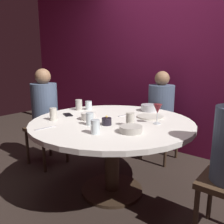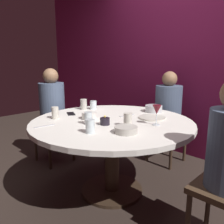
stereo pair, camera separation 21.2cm
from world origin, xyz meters
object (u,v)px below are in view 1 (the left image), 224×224
Objects in this scene: bowl_serving_large at (149,108)px; cup_by_left_diner at (130,119)px; bowl_small_white at (131,129)px; cup_center_front at (53,114)px; dinner_plate at (150,117)px; cup_by_right_diner at (95,127)px; cell_phone at (68,115)px; wine_glass at (158,110)px; seated_diner_back at (161,106)px; cup_beside_wine at (89,105)px; cup_far_edge at (90,119)px; cup_near_candle at (79,105)px; candle_holder at (107,121)px; bowl_salad_center at (88,116)px; seated_diner_left at (45,107)px; dining_table at (112,134)px.

cup_by_left_diner is at bearing -74.84° from bowl_serving_large.
bowl_small_white is at bearing -53.80° from cup_by_left_diner.
cup_by_left_diner is 0.72m from cup_center_front.
dinner_plate is 2.37× the size of cup_by_right_diner.
wine_glass is at bearing -46.04° from cell_phone.
cup_by_left_diner is (0.23, -1.04, 0.08)m from seated_diner_back.
wine_glass is 0.89m from cup_beside_wine.
bowl_serving_large is 0.82m from bowl_small_white.
cell_phone is 1.31× the size of cup_far_edge.
cup_beside_wine is at bearing 49.38° from cup_near_candle.
cup_by_right_diner is 0.58m from cup_center_front.
cup_beside_wine is (-0.72, -0.12, 0.04)m from dinner_plate.
candle_holder is 0.61× the size of bowl_salad_center.
seated_diner_left is at bearing -158.06° from cup_beside_wine.
cup_beside_wine is (-0.57, -0.37, 0.01)m from bowl_serving_large.
wine_glass reaches higher than cup_far_edge.
dining_table is 10.79× the size of bowl_salad_center.
cup_near_candle reaches higher than cup_beside_wine.
dining_table is at bearing -123.72° from dinner_plate.
cup_far_edge is (-0.44, -0.39, -0.07)m from wine_glass.
seated_diner_left is 6.69× the size of wine_glass.
bowl_serving_large is 1.60× the size of cup_center_front.
cup_by_right_diner reaches higher than candle_holder.
dinner_plate is at bearing 103.11° from bowl_small_white.
candle_holder is 0.69m from cup_near_candle.
seated_diner_left is 1.39m from bowl_small_white.
dining_table is 1.04m from seated_diner_left.
cup_near_candle is 0.11m from cup_beside_wine.
seated_diner_back is at bearing 106.08° from bowl_small_white.
dining_table is at bearing -50.00° from cell_phone.
bowl_small_white is (0.34, -0.20, 0.15)m from dining_table.
cup_by_left_diner is at bearing -19.52° from cup_beside_wine.
cup_center_front is at bearing -118.50° from bowl_serving_large.
cup_by_left_diner reaches higher than dinner_plate.
seated_diner_back is 10.53× the size of cup_by_right_diner.
cup_by_right_diner reaches higher than cell_phone.
seated_diner_back is 10.65× the size of cup_far_edge.
cup_near_candle is at bearing 156.39° from candle_holder.
cell_phone is at bearing -163.09° from wine_glass.
cup_by_right_diner is at bearing -18.28° from seated_diner_left.
dining_table is at bearing 110.86° from cup_by_right_diner.
bowl_small_white is at bearing -76.89° from dinner_plate.
wine_glass is at bearing 42.83° from candle_holder.
candle_holder is at bearing -108.60° from dinner_plate.
cup_beside_wine is at bearing 147.46° from candle_holder.
seated_diner_left is (-1.03, 0.00, 0.13)m from dining_table.
cup_far_edge is (0.38, 0.10, -0.00)m from cup_center_front.
bowl_small_white is (0.83, -0.08, 0.02)m from cell_phone.
seated_diner_back is 8.16× the size of cell_phone.
cup_beside_wine is at bearing 176.17° from wine_glass.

